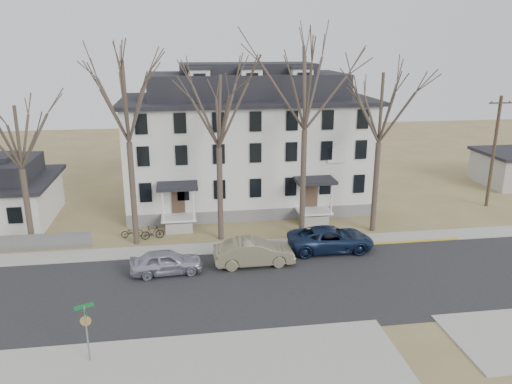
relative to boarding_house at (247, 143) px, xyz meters
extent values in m
plane|color=olive|center=(2.00, -17.95, -5.38)|extent=(120.00, 120.00, 0.00)
cube|color=#27272A|center=(2.00, -15.95, -5.38)|extent=(120.00, 10.00, 0.04)
cube|color=#A09F97|center=(2.00, -9.95, -5.38)|extent=(120.00, 2.00, 0.08)
cube|color=#A09F97|center=(-6.00, -22.95, -5.38)|extent=(20.00, 5.00, 0.08)
cube|color=gold|center=(7.00, -10.85, -5.38)|extent=(14.00, 0.25, 0.06)
cube|color=slate|center=(0.00, 0.05, -4.88)|extent=(20.00, 10.00, 1.00)
cube|color=silver|center=(0.00, 0.05, -0.38)|extent=(20.00, 10.00, 8.00)
cube|color=black|center=(0.00, 0.05, 3.72)|extent=(20.80, 10.80, 0.30)
cube|color=black|center=(0.00, 0.05, 4.87)|extent=(16.00, 7.00, 2.00)
cube|color=black|center=(0.00, 0.05, 6.27)|extent=(11.00, 4.50, 0.80)
cube|color=white|center=(-6.00, -5.91, -4.38)|extent=(2.60, 2.00, 0.16)
cube|color=white|center=(4.50, -5.91, -4.38)|extent=(2.60, 2.00, 0.16)
cube|color=white|center=(6.50, -5.03, -0.18)|extent=(1.60, 0.08, 1.20)
cylinder|color=#473B31|center=(-9.00, -8.15, -1.74)|extent=(0.40, 0.40, 7.28)
cylinder|color=#473B31|center=(-3.00, -8.15, -2.00)|extent=(0.40, 0.40, 6.76)
cylinder|color=#473B31|center=(3.00, -8.15, -1.48)|extent=(0.40, 0.40, 7.80)
cylinder|color=#473B31|center=(8.50, -8.15, -2.00)|extent=(0.40, 0.40, 6.76)
cylinder|color=#473B31|center=(-16.00, -8.15, -2.52)|extent=(0.40, 0.40, 5.72)
cylinder|color=#3D3023|center=(20.50, -3.95, -0.63)|extent=(0.28, 0.28, 9.50)
cube|color=#3D3023|center=(20.50, -3.95, 3.52)|extent=(2.00, 0.12, 0.12)
imported|color=#A0A2B4|center=(-6.75, -13.35, -4.63)|extent=(4.52, 2.08, 1.50)
imported|color=#7A7458|center=(-1.25, -12.90, -4.54)|extent=(5.13, 1.89, 1.68)
imported|color=#152341|center=(4.26, -11.37, -4.57)|extent=(5.87, 2.76, 1.62)
imported|color=black|center=(-9.41, -6.99, -4.97)|extent=(1.61, 0.73, 0.82)
imported|color=black|center=(-7.89, -7.61, -4.87)|extent=(1.74, 0.75, 1.01)
cylinder|color=gray|center=(-9.95, -21.84, -3.96)|extent=(0.08, 0.08, 2.85)
cube|color=#0C5926|center=(-9.95, -21.84, -2.59)|extent=(0.82, 0.03, 0.20)
cube|color=#0C5926|center=(-9.95, -21.84, -2.82)|extent=(0.03, 0.82, 0.20)
camera|label=1|loc=(-5.37, -41.88, 8.39)|focal=35.00mm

